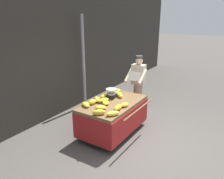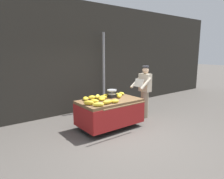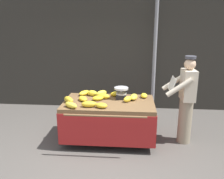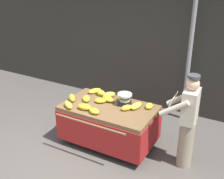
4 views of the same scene
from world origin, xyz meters
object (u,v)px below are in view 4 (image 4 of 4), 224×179
(banana_bunch_2, at_px, (109,95))
(banana_bunch_3, at_px, (95,91))
(banana_bunch_4, at_px, (84,107))
(banana_bunch_8, at_px, (68,105))
(banana_bunch_5, at_px, (94,111))
(banana_bunch_12, at_px, (101,93))
(weighing_scale, at_px, (125,99))
(vendor_person, at_px, (187,122))
(banana_bunch_6, at_px, (136,106))
(banana_bunch_7, at_px, (122,98))
(banana_bunch_10, at_px, (149,106))
(banana_bunch_11, at_px, (86,99))
(banana_bunch_1, at_px, (127,108))
(street_pole, at_px, (189,60))
(banana_bunch_9, at_px, (108,99))
(banana_bunch_0, at_px, (101,100))
(banana_cart, at_px, (109,117))
(banana_bunch_13, at_px, (72,98))

(banana_bunch_2, height_order, banana_bunch_3, banana_bunch_2)
(banana_bunch_4, relative_size, banana_bunch_8, 0.94)
(banana_bunch_5, distance_m, banana_bunch_12, 0.75)
(weighing_scale, relative_size, banana_bunch_8, 0.95)
(banana_bunch_4, bearing_deg, vendor_person, 12.34)
(banana_bunch_6, height_order, banana_bunch_7, banana_bunch_6)
(banana_bunch_10, height_order, banana_bunch_11, banana_bunch_11)
(banana_bunch_1, relative_size, banana_bunch_5, 0.97)
(street_pole, height_order, banana_bunch_12, street_pole)
(banana_bunch_9, xyz_separation_m, banana_bunch_12, (-0.24, 0.15, 0.01))
(banana_bunch_0, distance_m, banana_bunch_10, 0.94)
(weighing_scale, relative_size, banana_bunch_2, 1.11)
(street_pole, distance_m, banana_bunch_1, 1.87)
(banana_bunch_2, height_order, banana_bunch_8, banana_bunch_2)
(banana_bunch_11, bearing_deg, banana_bunch_12, 68.87)
(banana_bunch_2, distance_m, banana_bunch_11, 0.47)
(banana_bunch_2, height_order, vendor_person, vendor_person)
(vendor_person, bearing_deg, banana_bunch_6, 173.05)
(banana_bunch_0, bearing_deg, banana_bunch_6, 9.79)
(banana_bunch_0, distance_m, banana_bunch_1, 0.58)
(banana_bunch_6, distance_m, banana_bunch_7, 0.40)
(street_pole, distance_m, banana_bunch_7, 1.71)
(banana_cart, distance_m, banana_bunch_8, 0.80)
(banana_bunch_3, distance_m, banana_bunch_4, 0.75)
(street_pole, distance_m, banana_bunch_2, 1.87)
(banana_bunch_13, bearing_deg, banana_bunch_8, -67.13)
(banana_bunch_4, bearing_deg, weighing_scale, 43.37)
(banana_bunch_2, xyz_separation_m, banana_bunch_13, (-0.57, -0.47, -0.00))
(street_pole, distance_m, banana_bunch_10, 1.53)
(banana_bunch_4, distance_m, banana_bunch_6, 0.96)
(weighing_scale, xyz_separation_m, banana_bunch_6, (0.25, -0.01, -0.07))
(banana_bunch_12, relative_size, vendor_person, 0.12)
(weighing_scale, xyz_separation_m, banana_bunch_11, (-0.74, -0.20, -0.07))
(banana_bunch_3, relative_size, banana_bunch_7, 1.30)
(banana_bunch_5, relative_size, banana_bunch_10, 1.06)
(banana_bunch_9, bearing_deg, banana_bunch_1, -18.59)
(banana_bunch_0, bearing_deg, banana_bunch_2, 82.58)
(banana_bunch_5, height_order, banana_bunch_6, banana_bunch_6)
(banana_bunch_9, relative_size, banana_bunch_11, 1.20)
(banana_bunch_12, relative_size, banana_bunch_13, 0.75)
(weighing_scale, height_order, banana_bunch_3, weighing_scale)
(vendor_person, bearing_deg, banana_cart, -177.57)
(street_pole, xyz_separation_m, banana_bunch_1, (-0.64, -1.68, -0.54))
(banana_bunch_0, relative_size, banana_bunch_5, 1.04)
(banana_bunch_1, height_order, banana_bunch_6, banana_bunch_1)
(banana_bunch_3, bearing_deg, weighing_scale, -13.68)
(banana_bunch_2, distance_m, vendor_person, 1.68)
(banana_bunch_6, relative_size, banana_bunch_8, 1.01)
(banana_bunch_1, relative_size, banana_bunch_4, 0.76)
(banana_bunch_7, xyz_separation_m, banana_bunch_9, (-0.24, -0.16, 0.00))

